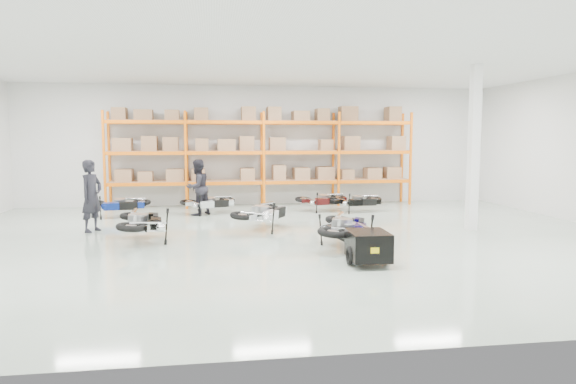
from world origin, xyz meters
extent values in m
plane|color=#A6B9AA|center=(0.00, 0.00, 0.00)|extent=(18.00, 18.00, 0.00)
plane|color=white|center=(0.00, 0.00, 4.50)|extent=(18.00, 18.00, 0.00)
plane|color=silver|center=(0.00, 7.00, 2.25)|extent=(18.00, 0.00, 18.00)
plane|color=silver|center=(0.00, -7.00, 2.25)|extent=(18.00, 0.00, 18.00)
cube|color=orange|center=(-5.60, 6.00, 1.75)|extent=(0.08, 0.08, 3.50)
cube|color=orange|center=(-5.60, 6.90, 1.75)|extent=(0.08, 0.08, 3.50)
cube|color=orange|center=(-2.80, 6.00, 1.75)|extent=(0.08, 0.08, 3.50)
cube|color=orange|center=(-2.80, 6.90, 1.75)|extent=(0.08, 0.08, 3.50)
cube|color=orange|center=(0.00, 6.00, 1.75)|extent=(0.08, 0.08, 3.50)
cube|color=orange|center=(0.00, 6.90, 1.75)|extent=(0.08, 0.08, 3.50)
cube|color=orange|center=(2.80, 6.00, 1.75)|extent=(0.08, 0.08, 3.50)
cube|color=orange|center=(2.80, 6.90, 1.75)|extent=(0.08, 0.08, 3.50)
cube|color=orange|center=(5.60, 6.00, 1.75)|extent=(0.08, 0.08, 3.50)
cube|color=orange|center=(5.60, 6.90, 1.75)|extent=(0.08, 0.08, 3.50)
cube|color=orange|center=(-4.20, 6.00, 0.90)|extent=(2.70, 0.08, 0.12)
cube|color=orange|center=(-4.20, 6.90, 0.90)|extent=(2.70, 0.08, 0.12)
cube|color=#976E4E|center=(-4.20, 6.45, 0.97)|extent=(2.68, 0.88, 0.02)
cube|color=#976E4E|center=(-4.20, 6.45, 1.20)|extent=(2.40, 0.70, 0.44)
cube|color=orange|center=(-1.40, 6.00, 0.90)|extent=(2.70, 0.08, 0.12)
cube|color=orange|center=(-1.40, 6.90, 0.90)|extent=(2.70, 0.08, 0.12)
cube|color=#976E4E|center=(-1.40, 6.45, 0.97)|extent=(2.68, 0.88, 0.02)
cube|color=#976E4E|center=(-1.40, 6.45, 1.20)|extent=(2.40, 0.70, 0.44)
cube|color=orange|center=(1.40, 6.00, 0.90)|extent=(2.70, 0.08, 0.12)
cube|color=orange|center=(1.40, 6.90, 0.90)|extent=(2.70, 0.08, 0.12)
cube|color=#976E4E|center=(1.40, 6.45, 0.97)|extent=(2.68, 0.88, 0.02)
cube|color=#976E4E|center=(1.40, 6.45, 1.20)|extent=(2.40, 0.70, 0.44)
cube|color=orange|center=(4.20, 6.00, 0.90)|extent=(2.70, 0.08, 0.12)
cube|color=orange|center=(4.20, 6.90, 0.90)|extent=(2.70, 0.08, 0.12)
cube|color=#976E4E|center=(4.20, 6.45, 0.97)|extent=(2.68, 0.88, 0.02)
cube|color=#976E4E|center=(4.20, 6.45, 1.20)|extent=(2.40, 0.70, 0.44)
cube|color=orange|center=(-4.20, 6.00, 2.00)|extent=(2.70, 0.08, 0.12)
cube|color=orange|center=(-4.20, 6.90, 2.00)|extent=(2.70, 0.08, 0.12)
cube|color=#976E4E|center=(-4.20, 6.45, 2.07)|extent=(2.68, 0.88, 0.02)
cube|color=#976E4E|center=(-4.20, 6.45, 2.30)|extent=(2.40, 0.70, 0.44)
cube|color=orange|center=(-1.40, 6.00, 2.00)|extent=(2.70, 0.08, 0.12)
cube|color=orange|center=(-1.40, 6.90, 2.00)|extent=(2.70, 0.08, 0.12)
cube|color=#976E4E|center=(-1.40, 6.45, 2.07)|extent=(2.68, 0.88, 0.02)
cube|color=#976E4E|center=(-1.40, 6.45, 2.30)|extent=(2.40, 0.70, 0.44)
cube|color=orange|center=(1.40, 6.00, 2.00)|extent=(2.70, 0.08, 0.12)
cube|color=orange|center=(1.40, 6.90, 2.00)|extent=(2.70, 0.08, 0.12)
cube|color=#976E4E|center=(1.40, 6.45, 2.07)|extent=(2.68, 0.88, 0.02)
cube|color=#976E4E|center=(1.40, 6.45, 2.30)|extent=(2.40, 0.70, 0.44)
cube|color=orange|center=(4.20, 6.00, 2.00)|extent=(2.70, 0.08, 0.12)
cube|color=orange|center=(4.20, 6.90, 2.00)|extent=(2.70, 0.08, 0.12)
cube|color=#976E4E|center=(4.20, 6.45, 2.07)|extent=(2.68, 0.88, 0.02)
cube|color=#976E4E|center=(4.20, 6.45, 2.30)|extent=(2.40, 0.70, 0.44)
cube|color=orange|center=(-4.20, 6.00, 3.10)|extent=(2.70, 0.08, 0.12)
cube|color=orange|center=(-4.20, 6.90, 3.10)|extent=(2.70, 0.08, 0.12)
cube|color=#976E4E|center=(-4.20, 6.45, 3.17)|extent=(2.68, 0.88, 0.02)
cube|color=#976E4E|center=(-4.20, 6.45, 3.40)|extent=(2.40, 0.70, 0.44)
cube|color=orange|center=(-1.40, 6.00, 3.10)|extent=(2.70, 0.08, 0.12)
cube|color=orange|center=(-1.40, 6.90, 3.10)|extent=(2.70, 0.08, 0.12)
cube|color=#976E4E|center=(-1.40, 6.45, 3.17)|extent=(2.68, 0.88, 0.02)
cube|color=#976E4E|center=(-1.40, 6.45, 3.40)|extent=(2.40, 0.70, 0.44)
cube|color=orange|center=(1.40, 6.00, 3.10)|extent=(2.70, 0.08, 0.12)
cube|color=orange|center=(1.40, 6.90, 3.10)|extent=(2.70, 0.08, 0.12)
cube|color=#976E4E|center=(1.40, 6.45, 3.17)|extent=(2.68, 0.88, 0.02)
cube|color=#976E4E|center=(1.40, 6.45, 3.40)|extent=(2.40, 0.70, 0.44)
cube|color=orange|center=(4.20, 6.00, 3.10)|extent=(2.70, 0.08, 0.12)
cube|color=orange|center=(4.20, 6.90, 3.10)|extent=(2.70, 0.08, 0.12)
cube|color=#976E4E|center=(4.20, 6.45, 3.17)|extent=(2.68, 0.88, 0.02)
cube|color=#976E4E|center=(4.20, 6.45, 3.40)|extent=(2.40, 0.70, 0.44)
cube|color=white|center=(5.20, 0.50, 2.25)|extent=(0.25, 0.25, 4.50)
cube|color=black|center=(1.20, -2.91, 0.40)|extent=(0.79, 0.99, 0.56)
cube|color=yellow|center=(1.20, -3.40, 0.40)|extent=(0.16, 0.03, 0.11)
torus|color=black|center=(0.82, -2.91, 0.20)|extent=(0.08, 0.38, 0.38)
torus|color=black|center=(1.59, -2.91, 0.20)|extent=(0.08, 0.38, 0.38)
cylinder|color=black|center=(1.20, -2.25, 0.45)|extent=(0.07, 0.91, 0.04)
imported|color=black|center=(-5.10, 1.76, 0.98)|extent=(0.75, 0.85, 1.95)
imported|color=black|center=(-2.36, 4.38, 0.92)|extent=(1.13, 1.12, 1.84)
camera|label=1|loc=(-1.84, -12.63, 2.53)|focal=32.00mm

